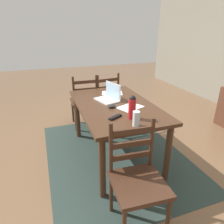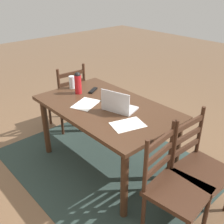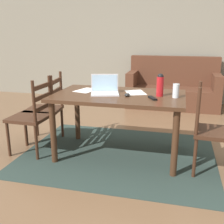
{
  "view_description": "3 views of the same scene",
  "coord_description": "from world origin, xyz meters",
  "px_view_note": "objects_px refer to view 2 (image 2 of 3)",
  "views": [
    {
      "loc": [
        2.25,
        -0.84,
        1.66
      ],
      "look_at": [
        0.04,
        -0.05,
        0.67
      ],
      "focal_mm": 32.29,
      "sensor_mm": 36.0,
      "label": 1
    },
    {
      "loc": [
        -1.93,
        1.65,
        1.99
      ],
      "look_at": [
        -0.05,
        -0.04,
        0.69
      ],
      "focal_mm": 42.88,
      "sensor_mm": 36.0,
      "label": 2
    },
    {
      "loc": [
        0.68,
        -3.07,
        1.45
      ],
      "look_at": [
        -0.05,
        -0.11,
        0.57
      ],
      "focal_mm": 44.0,
      "sensor_mm": 36.0,
      "label": 3
    }
  ],
  "objects_px": {
    "chair_left_near": "(199,168)",
    "water_bottle": "(78,82)",
    "chair_right_near": "(67,97)",
    "dining_table": "(106,114)",
    "computer_mouse": "(105,99)",
    "drinking_glass": "(72,82)",
    "tv_remote": "(93,90)",
    "chair_left_far": "(174,188)",
    "laptop": "(118,105)"
  },
  "relations": [
    {
      "from": "chair_left_far",
      "to": "drinking_glass",
      "type": "xyz_separation_m",
      "value": [
        1.7,
        -0.21,
        0.38
      ]
    },
    {
      "from": "chair_right_near",
      "to": "drinking_glass",
      "type": "bearing_deg",
      "value": 157.65
    },
    {
      "from": "laptop",
      "to": "chair_left_far",
      "type": "bearing_deg",
      "value": 166.81
    },
    {
      "from": "chair_right_near",
      "to": "water_bottle",
      "type": "distance_m",
      "value": 0.75
    },
    {
      "from": "tv_remote",
      "to": "drinking_glass",
      "type": "bearing_deg",
      "value": -0.03
    },
    {
      "from": "chair_left_near",
      "to": "laptop",
      "type": "xyz_separation_m",
      "value": [
        0.88,
        0.17,
        0.36
      ]
    },
    {
      "from": "laptop",
      "to": "water_bottle",
      "type": "relative_size",
      "value": 1.44
    },
    {
      "from": "chair_right_near",
      "to": "computer_mouse",
      "type": "relative_size",
      "value": 9.5
    },
    {
      "from": "chair_right_near",
      "to": "water_bottle",
      "type": "relative_size",
      "value": 3.71
    },
    {
      "from": "water_bottle",
      "to": "computer_mouse",
      "type": "height_order",
      "value": "water_bottle"
    },
    {
      "from": "chair_right_near",
      "to": "dining_table",
      "type": "bearing_deg",
      "value": 170.15
    },
    {
      "from": "dining_table",
      "to": "chair_right_near",
      "type": "bearing_deg",
      "value": -9.85
    },
    {
      "from": "water_bottle",
      "to": "tv_remote",
      "type": "relative_size",
      "value": 1.51
    },
    {
      "from": "drinking_glass",
      "to": "computer_mouse",
      "type": "distance_m",
      "value": 0.54
    },
    {
      "from": "drinking_glass",
      "to": "computer_mouse",
      "type": "relative_size",
      "value": 1.53
    },
    {
      "from": "water_bottle",
      "to": "dining_table",
      "type": "bearing_deg",
      "value": -177.79
    },
    {
      "from": "drinking_glass",
      "to": "tv_remote",
      "type": "height_order",
      "value": "drinking_glass"
    },
    {
      "from": "drinking_glass",
      "to": "chair_right_near",
      "type": "bearing_deg",
      "value": -22.35
    },
    {
      "from": "laptop",
      "to": "dining_table",
      "type": "bearing_deg",
      "value": 5.89
    },
    {
      "from": "chair_left_near",
      "to": "dining_table",
      "type": "bearing_deg",
      "value": 10.06
    },
    {
      "from": "dining_table",
      "to": "tv_remote",
      "type": "relative_size",
      "value": 8.92
    },
    {
      "from": "laptop",
      "to": "computer_mouse",
      "type": "distance_m",
      "value": 0.29
    },
    {
      "from": "dining_table",
      "to": "chair_right_near",
      "type": "relative_size",
      "value": 1.6
    },
    {
      "from": "dining_table",
      "to": "water_bottle",
      "type": "relative_size",
      "value": 5.92
    },
    {
      "from": "water_bottle",
      "to": "computer_mouse",
      "type": "bearing_deg",
      "value": -164.39
    },
    {
      "from": "dining_table",
      "to": "drinking_glass",
      "type": "xyz_separation_m",
      "value": [
        0.65,
        -0.02,
        0.17
      ]
    },
    {
      "from": "dining_table",
      "to": "tv_remote",
      "type": "bearing_deg",
      "value": -19.85
    },
    {
      "from": "chair_right_near",
      "to": "computer_mouse",
      "type": "bearing_deg",
      "value": 173.84
    },
    {
      "from": "computer_mouse",
      "to": "tv_remote",
      "type": "distance_m",
      "value": 0.3
    },
    {
      "from": "computer_mouse",
      "to": "chair_right_near",
      "type": "bearing_deg",
      "value": -9.18
    },
    {
      "from": "dining_table",
      "to": "chair_left_near",
      "type": "relative_size",
      "value": 1.6
    },
    {
      "from": "chair_left_near",
      "to": "drinking_glass",
      "type": "distance_m",
      "value": 1.75
    },
    {
      "from": "water_bottle",
      "to": "tv_remote",
      "type": "xyz_separation_m",
      "value": [
        -0.06,
        -0.17,
        -0.12
      ]
    },
    {
      "from": "chair_left_near",
      "to": "tv_remote",
      "type": "relative_size",
      "value": 5.59
    },
    {
      "from": "chair_left_far",
      "to": "chair_right_near",
      "type": "relative_size",
      "value": 1.0
    },
    {
      "from": "water_bottle",
      "to": "drinking_glass",
      "type": "relative_size",
      "value": 1.68
    },
    {
      "from": "dining_table",
      "to": "laptop",
      "type": "relative_size",
      "value": 4.1
    },
    {
      "from": "dining_table",
      "to": "computer_mouse",
      "type": "xyz_separation_m",
      "value": [
        0.11,
        -0.08,
        0.11
      ]
    },
    {
      "from": "chair_left_far",
      "to": "tv_remote",
      "type": "height_order",
      "value": "chair_left_far"
    },
    {
      "from": "chair_right_near",
      "to": "laptop",
      "type": "xyz_separation_m",
      "value": [
        -1.21,
        0.16,
        0.36
      ]
    },
    {
      "from": "chair_left_far",
      "to": "water_bottle",
      "type": "bearing_deg",
      "value": -6.44
    },
    {
      "from": "laptop",
      "to": "chair_left_near",
      "type": "bearing_deg",
      "value": -169.17
    },
    {
      "from": "chair_left_far",
      "to": "tv_remote",
      "type": "relative_size",
      "value": 5.59
    },
    {
      "from": "chair_left_near",
      "to": "water_bottle",
      "type": "bearing_deg",
      "value": 7.65
    },
    {
      "from": "dining_table",
      "to": "drinking_glass",
      "type": "relative_size",
      "value": 9.93
    },
    {
      "from": "chair_left_far",
      "to": "drinking_glass",
      "type": "bearing_deg",
      "value": -6.97
    },
    {
      "from": "chair_right_near",
      "to": "laptop",
      "type": "distance_m",
      "value": 1.28
    },
    {
      "from": "water_bottle",
      "to": "chair_right_near",
      "type": "bearing_deg",
      "value": -19.11
    },
    {
      "from": "computer_mouse",
      "to": "dining_table",
      "type": "bearing_deg",
      "value": 141.73
    },
    {
      "from": "chair_left_near",
      "to": "chair_right_near",
      "type": "distance_m",
      "value": 2.09
    }
  ]
}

